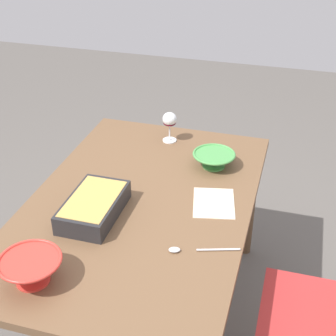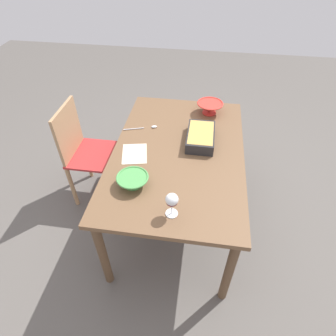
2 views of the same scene
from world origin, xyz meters
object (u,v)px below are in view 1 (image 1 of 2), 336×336
object	(u,v)px
casserole_dish	(94,206)
serving_spoon	(190,250)
dining_table	(140,217)
wine_glass	(170,121)
mixing_bowl	(214,159)
chair	(331,310)
small_bowl	(31,269)
napkin	(214,203)

from	to	relation	value
casserole_dish	serving_spoon	world-z (taller)	casserole_dish
dining_table	wine_glass	size ratio (longest dim) A/B	9.16
dining_table	mixing_bowl	world-z (taller)	mixing_bowl
wine_glass	serving_spoon	distance (m)	0.89
chair	mixing_bowl	world-z (taller)	chair
serving_spoon	chair	bearing A→B (deg)	98.06
casserole_dish	serving_spoon	bearing A→B (deg)	75.72
mixing_bowl	serving_spoon	world-z (taller)	mixing_bowl
casserole_dish	small_bowl	size ratio (longest dim) A/B	1.54
wine_glass	mixing_bowl	world-z (taller)	wine_glass
chair	napkin	distance (m)	0.62
wine_glass	napkin	size ratio (longest dim) A/B	0.72
casserole_dish	napkin	size ratio (longest dim) A/B	1.52
dining_table	mixing_bowl	distance (m)	0.47
small_bowl	napkin	size ratio (longest dim) A/B	0.99
chair	small_bowl	distance (m)	1.13
dining_table	wine_glass	distance (m)	0.61
chair	wine_glass	world-z (taller)	chair
chair	casserole_dish	bearing A→B (deg)	-91.98
chair	wine_glass	distance (m)	1.19
mixing_bowl	serving_spoon	xyz separation A→B (m)	(0.63, 0.04, -0.03)
dining_table	serving_spoon	world-z (taller)	serving_spoon
mixing_bowl	napkin	distance (m)	0.31
wine_glass	napkin	world-z (taller)	wine_glass
dining_table	casserole_dish	world-z (taller)	casserole_dish
mixing_bowl	small_bowl	size ratio (longest dim) A/B	0.92
dining_table	chair	bearing A→B (deg)	78.33
dining_table	small_bowl	bearing A→B (deg)	-20.13
casserole_dish	serving_spoon	size ratio (longest dim) A/B	1.30
chair	napkin	bearing A→B (deg)	-115.81
chair	serving_spoon	distance (m)	0.60
wine_glass	mixing_bowl	size ratio (longest dim) A/B	0.79
mixing_bowl	napkin	xyz separation A→B (m)	(0.30, 0.06, -0.04)
serving_spoon	napkin	xyz separation A→B (m)	(-0.33, 0.02, -0.01)
dining_table	casserole_dish	bearing A→B (deg)	-47.61
wine_glass	serving_spoon	xyz separation A→B (m)	(0.82, 0.32, -0.11)
mixing_bowl	small_bowl	xyz separation A→B (m)	(0.93, -0.44, 0.01)
serving_spoon	napkin	world-z (taller)	serving_spoon
dining_table	napkin	bearing A→B (deg)	104.75
wine_glass	chair	bearing A→B (deg)	48.96
wine_glass	small_bowl	xyz separation A→B (m)	(1.12, -0.17, -0.06)
chair	napkin	size ratio (longest dim) A/B	4.05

